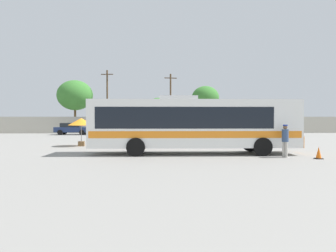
{
  "coord_description": "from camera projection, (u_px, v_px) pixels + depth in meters",
  "views": [
    {
      "loc": [
        -3.1,
        -19.13,
        2.16
      ],
      "look_at": [
        -2.36,
        1.29,
        1.61
      ],
      "focal_mm": 33.76,
      "sensor_mm": 36.0,
      "label": 1
    }
  ],
  "objects": [
    {
      "name": "utility_pole_far",
      "position": [
        171.0,
        102.0,
        45.61
      ],
      "size": [
        1.8,
        0.38,
        8.45
      ],
      "color": "#4C3823",
      "rests_on": "ground_plane"
    },
    {
      "name": "ground_plane",
      "position": [
        190.0,
        141.0,
        29.27
      ],
      "size": [
        300.0,
        300.0,
        0.0
      ],
      "primitive_type": "plane",
      "color": "gray"
    },
    {
      "name": "roadside_tree_left",
      "position": [
        75.0,
        95.0,
        46.34
      ],
      "size": [
        5.18,
        5.18,
        7.62
      ],
      "color": "brown",
      "rests_on": "ground_plane"
    },
    {
      "name": "parked_car_leftmost_dark_blue",
      "position": [
        73.0,
        128.0,
        39.57
      ],
      "size": [
        4.33,
        2.04,
        1.48
      ],
      "color": "navy",
      "rests_on": "ground_plane"
    },
    {
      "name": "traffic_cone_on_apron",
      "position": [
        319.0,
        153.0,
        16.42
      ],
      "size": [
        0.36,
        0.36,
        0.64
      ],
      "color": "black",
      "rests_on": "ground_plane"
    },
    {
      "name": "vendor_umbrella_near_gate_orange",
      "position": [
        81.0,
        122.0,
        23.73
      ],
      "size": [
        1.94,
        1.94,
        2.11
      ],
      "color": "gray",
      "rests_on": "ground_plane"
    },
    {
      "name": "attendant_by_bus_door",
      "position": [
        285.0,
        139.0,
        17.07
      ],
      "size": [
        0.49,
        0.49,
        1.77
      ],
      "color": "#B7B2A8",
      "rests_on": "ground_plane"
    },
    {
      "name": "roadside_tree_midright",
      "position": [
        205.0,
        98.0,
        48.53
      ],
      "size": [
        4.17,
        4.17,
        7.0
      ],
      "color": "brown",
      "rests_on": "ground_plane"
    },
    {
      "name": "parked_car_second_grey",
      "position": [
        121.0,
        129.0,
        39.73
      ],
      "size": [
        4.46,
        2.14,
        1.44
      ],
      "color": "slate",
      "rests_on": "ground_plane"
    },
    {
      "name": "utility_pole_near",
      "position": [
        107.0,
        100.0,
        46.34
      ],
      "size": [
        1.8,
        0.36,
        9.09
      ],
      "color": "#4C3823",
      "rests_on": "ground_plane"
    },
    {
      "name": "perimeter_wall",
      "position": [
        179.0,
        125.0,
        43.91
      ],
      "size": [
        80.0,
        0.3,
        2.27
      ],
      "primitive_type": "cube",
      "color": "#B2AD9E",
      "rests_on": "ground_plane"
    },
    {
      "name": "coach_bus_white_orange",
      "position": [
        191.0,
        123.0,
        18.73
      ],
      "size": [
        12.18,
        2.85,
        3.43
      ],
      "color": "white",
      "rests_on": "ground_plane"
    },
    {
      "name": "roadside_tree_midleft",
      "position": [
        158.0,
        107.0,
        49.26
      ],
      "size": [
        3.48,
        3.48,
        5.24
      ],
      "color": "brown",
      "rests_on": "ground_plane"
    }
  ]
}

